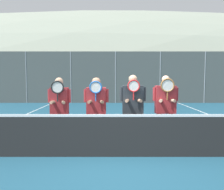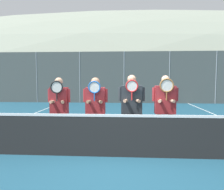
{
  "view_description": "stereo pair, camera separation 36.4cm",
  "coord_description": "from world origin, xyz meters",
  "views": [
    {
      "loc": [
        -0.24,
        -4.67,
        1.74
      ],
      "look_at": [
        -0.23,
        0.87,
        1.29
      ],
      "focal_mm": 35.0,
      "sensor_mm": 36.0,
      "label": 1
    },
    {
      "loc": [
        0.12,
        -4.66,
        1.74
      ],
      "look_at": [
        -0.23,
        0.87,
        1.29
      ],
      "focal_mm": 35.0,
      "sensor_mm": 36.0,
      "label": 2
    }
  ],
  "objects": [
    {
      "name": "car_left_of_center",
      "position": [
        -0.74,
        12.71,
        0.9
      ],
      "size": [
        4.37,
        1.96,
        1.76
      ],
      "color": "navy",
      "rests_on": "ground_plane"
    },
    {
      "name": "fence_back",
      "position": [
        -0.0,
        10.27,
        1.75
      ],
      "size": [
        18.37,
        0.06,
        3.5
      ],
      "color": "gray",
      "rests_on": "ground_plane"
    },
    {
      "name": "car_center",
      "position": [
        4.58,
        12.84,
        0.86
      ],
      "size": [
        4.51,
        2.08,
        1.65
      ],
      "color": "#285638",
      "rests_on": "ground_plane"
    },
    {
      "name": "hill_distant",
      "position": [
        0.0,
        49.78,
        0.0
      ],
      "size": [
        141.49,
        78.61,
        27.51
      ],
      "color": "gray",
      "rests_on": "ground_plane"
    },
    {
      "name": "car_far_left",
      "position": [
        -5.82,
        12.94,
        0.91
      ],
      "size": [
        4.01,
        1.92,
        1.79
      ],
      "color": "navy",
      "rests_on": "ground_plane"
    },
    {
      "name": "tennis_net",
      "position": [
        0.0,
        0.0,
        0.49
      ],
      "size": [
        11.59,
        0.09,
        1.04
      ],
      "color": "gray",
      "rests_on": "ground_plane"
    },
    {
      "name": "player_leftmost",
      "position": [
        -1.53,
        0.61,
        1.02
      ],
      "size": [
        0.56,
        0.34,
        1.74
      ],
      "color": "#56565B",
      "rests_on": "ground_plane"
    },
    {
      "name": "player_rightmost",
      "position": [
        1.08,
        0.68,
        1.06
      ],
      "size": [
        0.63,
        0.34,
        1.79
      ],
      "color": "white",
      "rests_on": "ground_plane"
    },
    {
      "name": "clubhouse_building",
      "position": [
        -0.46,
        18.14,
        1.97
      ],
      "size": [
        16.21,
        5.5,
        3.9
      ],
      "color": "beige",
      "rests_on": "ground_plane"
    },
    {
      "name": "player_center_right",
      "position": [
        0.26,
        0.59,
        1.07
      ],
      "size": [
        0.63,
        0.34,
        1.8
      ],
      "color": "white",
      "rests_on": "ground_plane"
    },
    {
      "name": "player_center_left",
      "position": [
        -0.63,
        0.7,
        1.04
      ],
      "size": [
        0.61,
        0.34,
        1.74
      ],
      "color": "#232838",
      "rests_on": "ground_plane"
    },
    {
      "name": "ground_plane",
      "position": [
        0.0,
        0.0,
        0.0
      ],
      "size": [
        120.0,
        120.0,
        0.0
      ],
      "primitive_type": "plane",
      "color": "navy"
    },
    {
      "name": "court_line_left_sideline",
      "position": [
        -4.31,
        3.0,
        0.0
      ],
      "size": [
        0.05,
        16.0,
        0.01
      ],
      "primitive_type": "cube",
      "color": "white",
      "rests_on": "ground_plane"
    }
  ]
}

